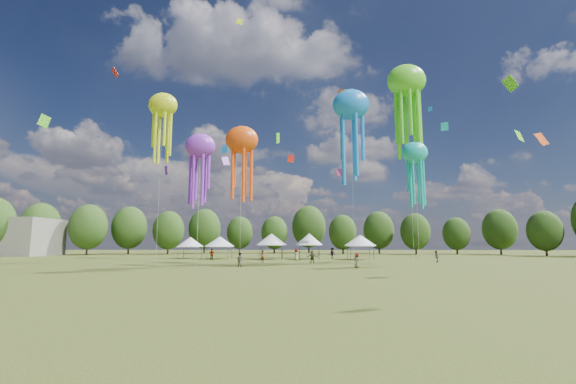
{
  "coord_description": "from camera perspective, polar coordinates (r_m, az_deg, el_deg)",
  "views": [
    {
      "loc": [
        1.21,
        -10.28,
        2.58
      ],
      "look_at": [
        0.69,
        15.0,
        6.0
      ],
      "focal_mm": 23.9,
      "sensor_mm": 36.0,
      "label": 1
    }
  ],
  "objects": [
    {
      "name": "ground",
      "position": [
        10.67,
        -5.77,
        -21.66
      ],
      "size": [
        300.0,
        300.0,
        0.0
      ],
      "primitive_type": "plane",
      "color": "#384416",
      "rests_on": "ground"
    },
    {
      "name": "spectator_near",
      "position": [
        44.2,
        -7.19,
        -9.97
      ],
      "size": [
        0.96,
        0.89,
        1.58
      ],
      "primitive_type": "imported",
      "rotation": [
        0.0,
        0.0,
        2.64
      ],
      "color": "gray",
      "rests_on": "ground"
    },
    {
      "name": "spectators_far",
      "position": [
        57.61,
        4.31,
        -9.38
      ],
      "size": [
        33.81,
        26.42,
        1.88
      ],
      "color": "gray",
      "rests_on": "ground"
    },
    {
      "name": "festival_tents",
      "position": [
        65.56,
        -2.18,
        -7.22
      ],
      "size": [
        34.17,
        8.65,
        4.33
      ],
      "color": "#47474C",
      "rests_on": "ground"
    },
    {
      "name": "show_kites",
      "position": [
        58.7,
        6.19,
        10.68
      ],
      "size": [
        44.39,
        21.41,
        31.12
      ],
      "color": "#FF510F",
      "rests_on": "ground"
    },
    {
      "name": "small_kites",
      "position": [
        59.52,
        0.8,
        18.22
      ],
      "size": [
        77.46,
        51.33,
        40.14
      ],
      "color": "#FF510F",
      "rests_on": "ground"
    },
    {
      "name": "treeline",
      "position": [
        73.08,
        -2.81,
        -4.58
      ],
      "size": [
        201.57,
        95.24,
        13.43
      ],
      "color": "#38281C",
      "rests_on": "ground"
    }
  ]
}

